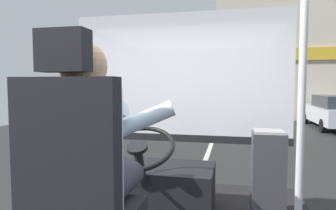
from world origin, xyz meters
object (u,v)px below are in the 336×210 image
bus_driver (89,148)px  handrail_pole (302,90)px  driver_seat (79,198)px  parked_car_silver (336,111)px  steering_console (152,185)px  fare_box (268,175)px

bus_driver → handrail_pole: handrail_pole is taller
driver_seat → handrail_pole: bearing=28.8°
handrail_pole → parked_car_silver: size_ratio=0.53×
steering_console → handrail_pole: (1.09, -0.67, 0.87)m
handrail_pole → steering_console: bearing=148.5°
driver_seat → handrail_pole: size_ratio=0.62×
driver_seat → handrail_pole: (1.09, 0.60, 0.50)m
fare_box → parked_car_silver: (3.77, 10.43, -0.33)m
parked_car_silver → bus_driver: bearing=-112.3°
driver_seat → parked_car_silver: (4.77, 11.76, -0.55)m
bus_driver → steering_console: (0.00, 1.16, -0.59)m
driver_seat → bus_driver: bearing=90.0°
parked_car_silver → handrail_pole: bearing=-108.2°
steering_console → driver_seat: bearing=-90.0°
fare_box → handrail_pole: bearing=-82.7°
fare_box → driver_seat: bearing=-127.0°
handrail_pole → bus_driver: bearing=-155.7°
bus_driver → fare_box: (1.00, 1.22, -0.44)m
driver_seat → parked_car_silver: size_ratio=0.33×
handrail_pole → parked_car_silver: (3.68, 11.16, -1.05)m
fare_box → parked_car_silver: bearing=70.1°
handrail_pole → parked_car_silver: bearing=71.8°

